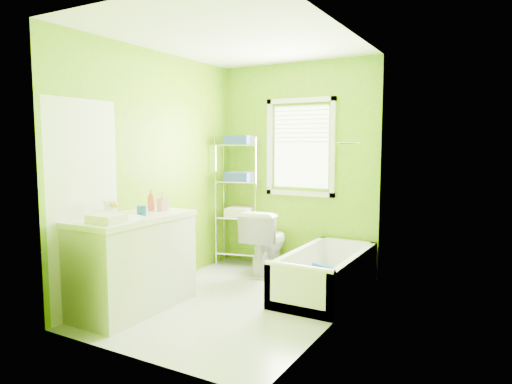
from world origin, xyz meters
The scene contains 9 objects.
ground centered at (0.00, 0.00, 0.00)m, with size 2.90×2.90×0.00m, color silver.
room_envelope centered at (0.00, 0.00, 1.55)m, with size 2.14×2.94×2.62m.
window centered at (0.05, 1.42, 1.61)m, with size 0.92×0.05×1.22m.
door centered at (-1.04, -1.00, 1.00)m, with size 0.09×0.80×2.00m.
right_wall_decor centered at (1.04, -0.02, 1.32)m, with size 0.04×1.48×1.17m.
bathtub centered at (0.70, 0.62, 0.15)m, with size 0.70×1.49×0.48m.
toilet centered at (-0.22, 1.02, 0.40)m, with size 0.45×0.78×0.80m, color white.
vanity centered at (-0.75, -0.70, 0.49)m, with size 0.62×1.22×1.13m.
wire_shelf_unit centered at (-0.73, 1.27, 1.04)m, with size 0.63×0.52×1.70m.
Camera 1 is at (2.37, -3.85, 1.59)m, focal length 32.00 mm.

